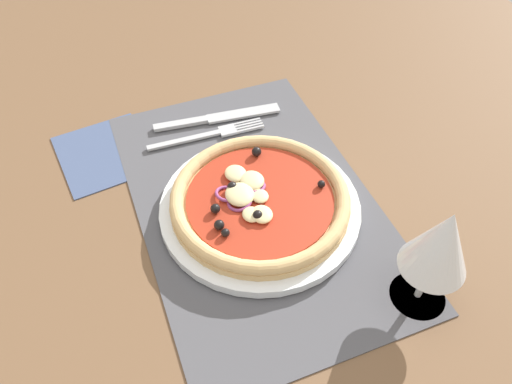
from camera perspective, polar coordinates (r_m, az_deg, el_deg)
name	(u,v)px	position (r cm, az deg, el deg)	size (l,w,h in cm)	color
ground_plane	(254,208)	(68.36, -0.19, -1.82)	(190.00, 140.00, 2.40)	brown
placemat	(254,201)	(67.30, -0.19, -1.05)	(48.26, 30.48, 0.40)	#4C4C51
plate	(259,208)	(65.39, 0.31, -1.87)	(26.15, 26.15, 1.27)	white
pizza	(258,199)	(64.09, 0.24, -0.85)	(23.20, 23.20, 2.65)	tan
fork	(213,134)	(76.59, -4.95, 6.62)	(2.41, 18.04, 0.44)	#B2B5BA
knife	(219,118)	(79.39, -4.25, 8.46)	(3.82, 20.06, 0.62)	#B2B5BA
wine_glass	(441,245)	(53.90, 20.29, -5.69)	(7.20, 7.20, 14.90)	silver
napkin	(105,153)	(77.15, -16.85, 4.29)	(14.11, 12.70, 0.36)	#425175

